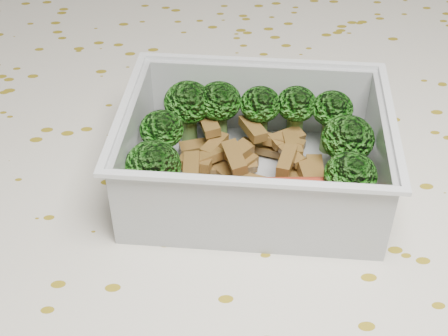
{
  "coord_description": "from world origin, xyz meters",
  "views": [
    {
      "loc": [
        -0.02,
        -0.32,
        1.05
      ],
      "look_at": [
        -0.0,
        -0.0,
        0.78
      ],
      "focal_mm": 50.0,
      "sensor_mm": 36.0,
      "label": 1
    }
  ],
  "objects": [
    {
      "name": "tablecloth",
      "position": [
        0.0,
        0.0,
        0.72
      ],
      "size": [
        1.46,
        0.96,
        0.19
      ],
      "color": "beige",
      "rests_on": "dining_table"
    },
    {
      "name": "meat_pile",
      "position": [
        0.02,
        0.01,
        0.77
      ],
      "size": [
        0.1,
        0.08,
        0.03
      ],
      "color": "brown",
      "rests_on": "lunch_container"
    },
    {
      "name": "broccoli_florets",
      "position": [
        0.02,
        0.02,
        0.79
      ],
      "size": [
        0.16,
        0.12,
        0.05
      ],
      "color": "#608C3F",
      "rests_on": "lunch_container"
    },
    {
      "name": "dining_table",
      "position": [
        0.0,
        0.0,
        0.67
      ],
      "size": [
        1.4,
        0.9,
        0.75
      ],
      "color": "brown",
      "rests_on": "ground"
    },
    {
      "name": "sausage",
      "position": [
        0.02,
        -0.03,
        0.78
      ],
      "size": [
        0.16,
        0.03,
        0.03
      ],
      "color": "#BD3923",
      "rests_on": "lunch_container"
    },
    {
      "name": "lunch_container",
      "position": [
        0.02,
        0.01,
        0.78
      ],
      "size": [
        0.2,
        0.16,
        0.06
      ],
      "color": "silver",
      "rests_on": "tablecloth"
    }
  ]
}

